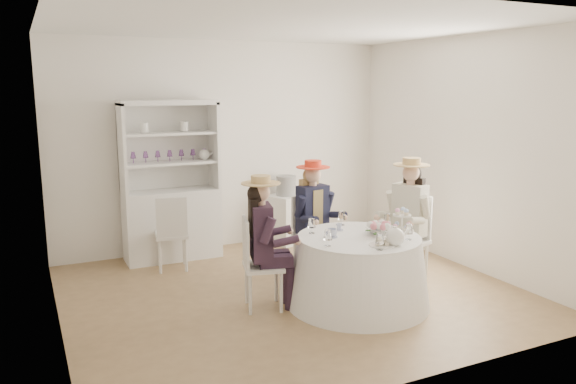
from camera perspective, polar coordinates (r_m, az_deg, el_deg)
name	(u,v)px	position (r m, az deg, el deg)	size (l,w,h in m)	color
ground	(292,292)	(5.96, 0.42, -10.13)	(4.50, 4.50, 0.00)	olive
ceiling	(293,25)	(5.60, 0.46, 16.65)	(4.50, 4.50, 0.00)	white
wall_back	(226,146)	(7.46, -6.36, 4.72)	(4.50, 4.50, 0.00)	white
wall_front	(421,200)	(3.95, 13.32, -0.83)	(4.50, 4.50, 0.00)	white
wall_left	(49,180)	(5.06, -23.08, 1.09)	(4.50, 4.50, 0.00)	white
wall_right	(464,153)	(6.91, 17.49, 3.81)	(4.50, 4.50, 0.00)	white
tea_table	(358,271)	(5.59, 7.14, -7.93)	(1.40, 1.40, 0.69)	white
hutch	(171,203)	(7.07, -11.76, -1.14)	(1.21, 0.56, 1.96)	silver
side_table	(286,219)	(7.69, -0.20, -2.75)	(0.43, 0.43, 0.66)	silver
hatbox	(286,186)	(7.59, -0.20, 0.66)	(0.27, 0.27, 0.27)	black
guest_left	(264,234)	(5.34, -2.50, -4.34)	(0.53, 0.49, 1.30)	silver
guest_mid	(314,212)	(6.25, 2.62, -2.00)	(0.49, 0.51, 1.32)	silver
guest_right	(408,212)	(6.23, 12.13, -2.04)	(0.57, 0.52, 1.37)	silver
spare_chair	(172,231)	(6.62, -11.73, -3.90)	(0.43, 0.43, 0.89)	silver
teacup_a	(332,233)	(5.42, 4.52, -4.22)	(0.09, 0.09, 0.07)	white
teacup_b	(339,228)	(5.68, 5.21, -3.62)	(0.06, 0.06, 0.06)	white
teacup_c	(379,228)	(5.68, 9.18, -3.68)	(0.09, 0.09, 0.07)	white
flower_bowl	(377,231)	(5.61, 9.01, -3.96)	(0.19, 0.19, 0.05)	white
flower_arrangement	(379,227)	(5.51, 9.26, -3.54)	(0.18, 0.19, 0.07)	#DE6F81
table_teapot	(395,237)	(5.23, 10.79, -4.49)	(0.25, 0.18, 0.19)	white
sandwich_plate	(382,244)	(5.20, 9.53, -5.26)	(0.24, 0.24, 0.05)	white
cupcake_stand	(402,223)	(5.75, 11.49, -3.08)	(0.24, 0.24, 0.23)	white
stemware_set	(359,229)	(5.47, 7.24, -3.74)	(0.96, 1.00, 0.15)	white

